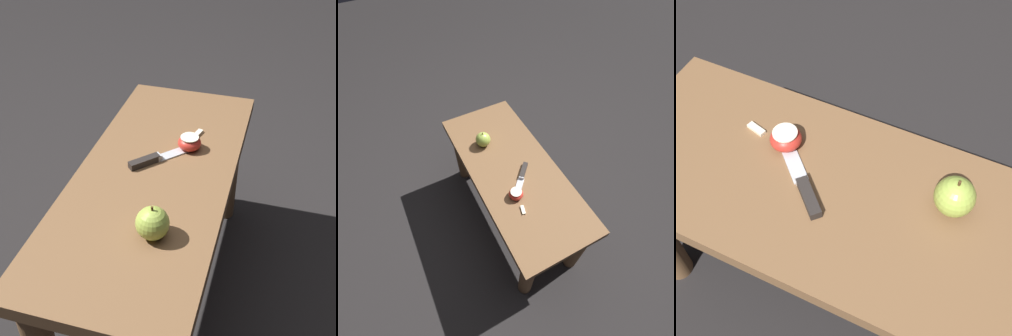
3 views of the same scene
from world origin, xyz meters
TOP-DOWN VIEW (x-y plane):
  - ground_plane at (0.00, 0.00)m, footprint 8.00×8.00m
  - wooden_bench at (0.00, 0.00)m, footprint 1.00×0.43m
  - knife at (-0.06, -0.02)m, footprint 0.18×0.17m
  - apple_whole at (0.23, 0.07)m, footprint 0.08×0.08m
  - apple_cut at (-0.15, 0.07)m, footprint 0.07×0.07m
  - apple_slice_near_knife at (-0.23, 0.07)m, footprint 0.05×0.03m

SIDE VIEW (x-z plane):
  - ground_plane at x=0.00m, z-range 0.00..0.00m
  - wooden_bench at x=0.00m, z-range 0.14..0.63m
  - apple_slice_near_knife at x=-0.23m, z-range 0.50..0.51m
  - knife at x=-0.06m, z-range 0.50..0.52m
  - apple_cut at x=-0.15m, z-range 0.50..0.54m
  - apple_whole at x=0.23m, z-range 0.49..0.58m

